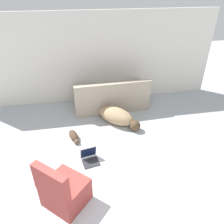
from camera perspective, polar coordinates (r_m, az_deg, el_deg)
The scene contains 6 objects.
wall_back at distance 6.18m, azimuth -4.77°, elevation 13.70°, with size 6.88×0.06×2.46m.
couch at distance 6.05m, azimuth -0.33°, elevation 3.65°, with size 2.04×0.96×0.87m.
dog at distance 5.40m, azimuth 1.36°, elevation -1.14°, with size 1.10×1.16×0.40m.
cat at distance 5.03m, azimuth -9.95°, elevation -6.23°, with size 0.28×0.58×0.15m.
laptop_open at distance 4.45m, azimuth -5.92°, elevation -11.53°, with size 0.37×0.38×0.27m.
side_chair at distance 3.67m, azimuth -12.55°, elevation -19.39°, with size 0.85×0.85×0.91m.
Camera 1 is at (-0.56, -1.74, 3.11)m, focal length 35.00 mm.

